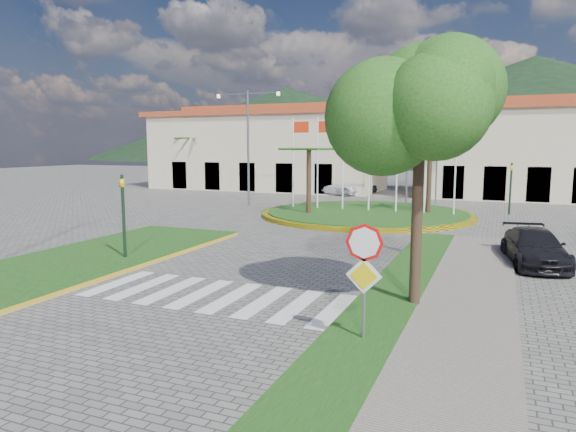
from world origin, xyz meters
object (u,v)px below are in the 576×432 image
at_px(stop_sign, 364,264).
at_px(car_dark_b, 440,190).
at_px(car_side_right, 535,247).
at_px(deciduous_tree, 421,108).
at_px(car_dark_a, 355,186).
at_px(white_van, 337,187).
at_px(roundabout_island, 366,213).

distance_m(stop_sign, car_dark_b, 33.48).
bearing_deg(stop_sign, car_side_right, 68.89).
distance_m(deciduous_tree, car_side_right, 8.72).
xyz_separation_m(deciduous_tree, car_dark_a, (-10.09, 31.35, -4.50)).
relative_size(car_dark_b, car_side_right, 0.86).
bearing_deg(car_dark_a, deciduous_tree, 179.36).
bearing_deg(car_dark_a, white_van, 132.85).
bearing_deg(car_side_right, car_dark_b, 94.32).
bearing_deg(roundabout_island, car_dark_a, 107.76).
xyz_separation_m(roundabout_island, deciduous_tree, (5.50, -17.00, 5.00)).
xyz_separation_m(stop_sign, deciduous_tree, (0.60, 3.04, 3.38)).
height_order(white_van, car_dark_a, car_dark_a).
bearing_deg(white_van, car_dark_b, -73.50).
bearing_deg(car_dark_b, car_dark_a, 106.32).
bearing_deg(car_side_right, roundabout_island, 120.66).
xyz_separation_m(deciduous_tree, white_van, (-11.20, 29.34, -4.54)).
relative_size(car_dark_a, car_side_right, 0.90).
height_order(white_van, car_side_right, white_van).
relative_size(white_van, car_dark_a, 1.17).
distance_m(stop_sign, car_side_right, 10.53).
bearing_deg(roundabout_island, stop_sign, -76.27).
bearing_deg(white_van, stop_sign, -152.18).
bearing_deg(stop_sign, roundabout_island, 103.73).
height_order(stop_sign, car_side_right, stop_sign).
height_order(roundabout_island, deciduous_tree, deciduous_tree).
bearing_deg(car_dark_a, car_side_right, -170.17).
distance_m(deciduous_tree, white_van, 31.73).
bearing_deg(roundabout_island, car_dark_b, 77.93).
relative_size(roundabout_island, car_dark_a, 3.23).
distance_m(deciduous_tree, car_dark_b, 30.81).
bearing_deg(deciduous_tree, white_van, 110.89).
distance_m(roundabout_island, deciduous_tree, 18.55).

